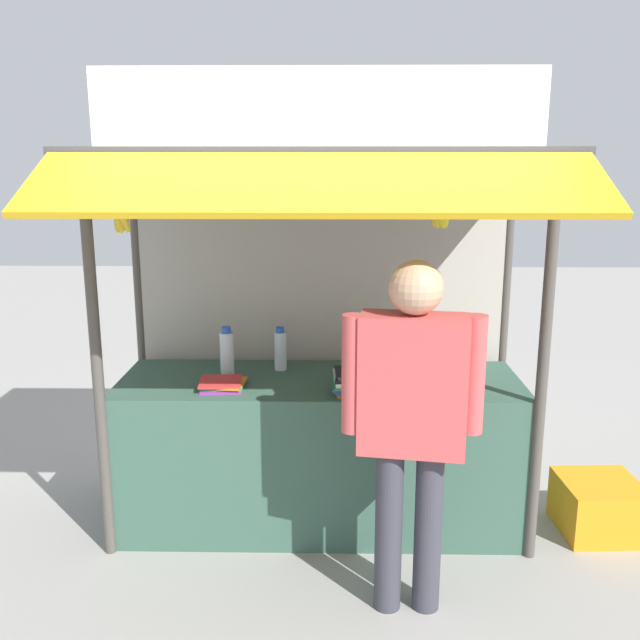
% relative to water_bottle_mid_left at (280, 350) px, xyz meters
% --- Properties ---
extents(ground_plane, '(20.00, 20.00, 0.00)m').
position_rel_water_bottle_mid_left_xyz_m(ground_plane, '(0.24, -0.18, -1.00)').
color(ground_plane, gray).
extents(stall_counter, '(2.30, 0.76, 0.88)m').
position_rel_water_bottle_mid_left_xyz_m(stall_counter, '(0.24, -0.18, -0.56)').
color(stall_counter, '#385B4C').
rests_on(stall_counter, ground).
extents(stall_structure, '(2.50, 1.58, 2.52)m').
position_rel_water_bottle_mid_left_xyz_m(stall_structure, '(0.24, -0.10, 0.54)').
color(stall_structure, '#4C4742').
rests_on(stall_structure, ground).
extents(water_bottle_mid_left, '(0.07, 0.07, 0.26)m').
position_rel_water_bottle_mid_left_xyz_m(water_bottle_mid_left, '(0.00, 0.00, 0.00)').
color(water_bottle_mid_left, silver).
rests_on(water_bottle_mid_left, stall_counter).
extents(water_bottle_far_left, '(0.08, 0.08, 0.29)m').
position_rel_water_bottle_mid_left_xyz_m(water_bottle_far_left, '(-0.30, -0.11, 0.01)').
color(water_bottle_far_left, silver).
rests_on(water_bottle_far_left, stall_counter).
extents(water_bottle_front_right, '(0.07, 0.07, 0.26)m').
position_rel_water_bottle_mid_left_xyz_m(water_bottle_front_right, '(0.70, -0.03, -0.00)').
color(water_bottle_front_right, silver).
rests_on(water_bottle_front_right, stall_counter).
extents(water_bottle_back_right, '(0.08, 0.08, 0.30)m').
position_rel_water_bottle_mid_left_xyz_m(water_bottle_back_right, '(0.58, -0.10, 0.02)').
color(water_bottle_back_right, silver).
rests_on(water_bottle_back_right, stall_counter).
extents(magazine_stack_center, '(0.26, 0.26, 0.04)m').
position_rel_water_bottle_mid_left_xyz_m(magazine_stack_center, '(-0.30, -0.34, -0.10)').
color(magazine_stack_center, purple).
rests_on(magazine_stack_center, stall_counter).
extents(magazine_stack_mid_right, '(0.27, 0.27, 0.07)m').
position_rel_water_bottle_mid_left_xyz_m(magazine_stack_mid_right, '(0.76, -0.23, -0.09)').
color(magazine_stack_mid_right, blue).
rests_on(magazine_stack_mid_right, stall_counter).
extents(magazine_stack_far_right, '(0.20, 0.31, 0.10)m').
position_rel_water_bottle_mid_left_xyz_m(magazine_stack_far_right, '(0.41, -0.37, -0.07)').
color(magazine_stack_far_right, orange).
rests_on(magazine_stack_far_right, stall_counter).
extents(banana_bunch_inner_left, '(0.09, 0.10, 0.27)m').
position_rel_water_bottle_mid_left_xyz_m(banana_bunch_inner_left, '(-0.70, -0.67, 0.84)').
color(banana_bunch_inner_left, '#332D23').
extents(banana_bunch_inner_right, '(0.11, 0.10, 0.25)m').
position_rel_water_bottle_mid_left_xyz_m(banana_bunch_inner_right, '(0.83, -0.66, 0.87)').
color(banana_bunch_inner_right, '#332D23').
extents(vendor_person, '(0.64, 0.28, 1.69)m').
position_rel_water_bottle_mid_left_xyz_m(vendor_person, '(0.67, -1.02, 0.02)').
color(vendor_person, '#383842').
rests_on(vendor_person, ground).
extents(plastic_crate, '(0.46, 0.46, 0.31)m').
position_rel_water_bottle_mid_left_xyz_m(plastic_crate, '(1.86, -0.30, -0.85)').
color(plastic_crate, orange).
rests_on(plastic_crate, ground).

